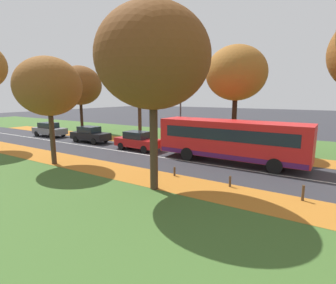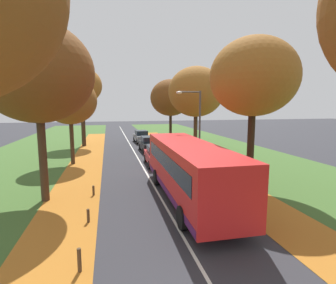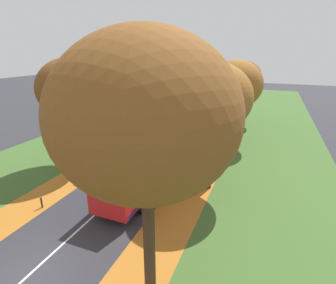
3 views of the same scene
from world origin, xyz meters
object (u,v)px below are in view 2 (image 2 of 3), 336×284
tree_right_mid (196,92)px  bus (188,168)px  bollard_fourth (88,216)px  car_red_lead (157,155)px  tree_left_mid (70,101)px  bollard_third (79,260)px  bollard_fifth (93,191)px  car_grey_third_in_line (141,137)px  car_black_following (149,144)px  tree_right_near (254,77)px  tree_left_far (81,86)px  streetlamp_right (196,122)px  tree_left_near (37,73)px  tree_right_far (171,98)px

tree_right_mid → bus: bearing=-110.5°
tree_right_mid → bollard_fourth: tree_right_mid is taller
car_red_lead → tree_left_mid: bearing=164.2°
bollard_third → bus: 7.27m
bollard_fifth → car_grey_third_in_line: car_grey_third_in_line is taller
tree_right_mid → car_black_following: tree_right_mid is taller
tree_right_near → bollard_fifth: 11.15m
bus → bollard_third: bearing=-134.1°
tree_left_mid → car_grey_third_in_line: bearing=57.6°
tree_left_far → car_black_following: 11.16m
tree_left_mid → bollard_fourth: tree_left_mid is taller
tree_right_mid → bollard_fifth: tree_right_mid is taller
streetlamp_right → bollard_fourth: bearing=-134.6°
tree_left_near → tree_left_mid: (0.30, 8.81, -1.19)m
tree_right_near → bollard_third: tree_right_near is taller
car_black_following → bollard_fourth: bearing=-107.3°
tree_left_far → tree_right_near: bearing=-59.7°
bollard_third → tree_right_far: bearing=70.8°
tree_left_mid → tree_right_mid: size_ratio=0.84×
bollard_third → tree_left_near: bearing=109.5°
streetlamp_right → bollard_fifth: bearing=-151.5°
bollard_fourth → streetlamp_right: (7.25, 7.35, 3.44)m
bus → car_red_lead: bearing=90.9°
bollard_fourth → bus: bus is taller
tree_right_far → bus: size_ratio=0.79×
tree_left_near → tree_left_mid: tree_left_near is taller
tree_left_near → car_red_lead: size_ratio=2.12×
bollard_fourth → tree_right_mid: bearing=55.1°
streetlamp_right → tree_left_mid: bearing=153.4°
streetlamp_right → bus: 6.43m
tree_left_mid → tree_left_far: tree_left_far is taller
car_grey_third_in_line → streetlamp_right: bearing=-82.9°
car_red_lead → tree_right_near: bearing=-58.0°
tree_right_near → bollard_third: size_ratio=11.95×
car_red_lead → car_black_following: (0.33, 6.47, 0.00)m
tree_left_far → bollard_fifth: tree_left_far is taller
bollard_fourth → bus: bearing=18.9°
tree_left_far → car_red_lead: tree_left_far is taller
tree_left_near → tree_right_near: tree_left_near is taller
tree_right_mid → bus: (-4.37, -11.68, -4.52)m
tree_left_mid → tree_left_far: bearing=89.7°
tree_left_mid → bollard_third: bearing=-82.4°
tree_right_near → car_red_lead: bearing=122.0°
tree_left_near → tree_right_near: bearing=-1.1°
bollard_fifth → bollard_fourth: bearing=-90.7°
tree_right_mid → car_black_following: size_ratio=2.04×
tree_right_far → bollard_fifth: bearing=-115.2°
tree_right_mid → tree_right_far: size_ratio=1.05×
bollard_fourth → bollard_fifth: bollard_fourth is taller
car_black_following → car_grey_third_in_line: 6.98m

